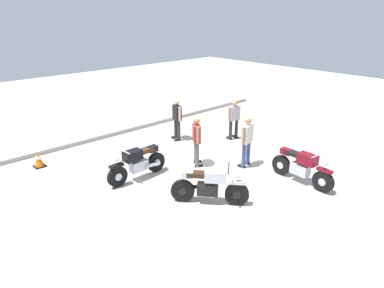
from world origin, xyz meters
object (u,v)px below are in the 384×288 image
motorcycle_silver_cruiser (209,186)px  person_in_black_shirt (177,117)px  motorcycle_black_cruiser (138,163)px  person_in_white_shirt (247,139)px  person_in_red_shirt (197,138)px  traffic_cone (39,159)px  person_in_gray_shirt (234,117)px  motorcycle_maroon_cruiser (302,167)px

motorcycle_silver_cruiser → person_in_black_shirt: person_in_black_shirt is taller
motorcycle_black_cruiser → person_in_white_shirt: bearing=150.2°
motorcycle_silver_cruiser → person_in_red_shirt: person_in_red_shirt is taller
motorcycle_black_cruiser → person_in_white_shirt: 3.58m
traffic_cone → person_in_white_shirt: bearing=-42.4°
motorcycle_silver_cruiser → person_in_gray_shirt: person_in_gray_shirt is taller
motorcycle_maroon_cruiser → person_in_red_shirt: size_ratio=1.25×
motorcycle_maroon_cruiser → person_in_gray_shirt: (1.40, 3.86, 0.38)m
motorcycle_maroon_cruiser → person_in_white_shirt: person_in_white_shirt is taller
motorcycle_maroon_cruiser → traffic_cone: size_ratio=3.95×
person_in_black_shirt → traffic_cone: 5.23m
motorcycle_maroon_cruiser → person_in_red_shirt: person_in_red_shirt is taller
traffic_cone → person_in_red_shirt: bearing=-41.3°
person_in_white_shirt → traffic_cone: person_in_white_shirt is taller
person_in_gray_shirt → motorcycle_maroon_cruiser: bearing=167.2°
motorcycle_silver_cruiser → person_in_red_shirt: bearing=104.5°
person_in_white_shirt → person_in_black_shirt: size_ratio=1.03×
motorcycle_black_cruiser → person_in_black_shirt: (3.14, 1.81, 0.42)m
person_in_white_shirt → person_in_black_shirt: person_in_white_shirt is taller
person_in_white_shirt → person_in_gray_shirt: 2.62m
motorcycle_silver_cruiser → motorcycle_maroon_cruiser: size_ratio=0.80×
person_in_gray_shirt → traffic_cone: size_ratio=3.02×
motorcycle_black_cruiser → person_in_white_shirt: person_in_white_shirt is taller
motorcycle_silver_cruiser → traffic_cone: (-2.48, 5.45, -0.26)m
person_in_gray_shirt → motorcycle_silver_cruiser: bearing=130.7°
motorcycle_silver_cruiser → motorcycle_maroon_cruiser: 3.05m
person_in_white_shirt → person_in_gray_shirt: (1.69, 2.00, -0.07)m
motorcycle_black_cruiser → motorcycle_silver_cruiser: bearing=100.7°
motorcycle_maroon_cruiser → person_in_black_shirt: bearing=-173.0°
person_in_white_shirt → person_in_black_shirt: (-0.00, 3.48, -0.03)m
person_in_gray_shirt → traffic_cone: (-6.75, 2.62, -0.64)m
motorcycle_black_cruiser → traffic_cone: size_ratio=3.95×
motorcycle_black_cruiser → person_in_red_shirt: (2.00, -0.50, 0.43)m
person_in_white_shirt → traffic_cone: 6.89m
person_in_red_shirt → traffic_cone: 5.27m
person_in_white_shirt → motorcycle_black_cruiser: bearing=49.3°
motorcycle_maroon_cruiser → motorcycle_silver_cruiser: bearing=-105.9°
person_in_black_shirt → motorcycle_silver_cruiser: bearing=77.9°
motorcycle_silver_cruiser → traffic_cone: size_ratio=3.17×
motorcycle_silver_cruiser → person_in_black_shirt: 5.04m
person_in_red_shirt → person_in_white_shirt: person_in_white_shirt is taller
motorcycle_maroon_cruiser → motorcycle_black_cruiser: bearing=-132.0°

